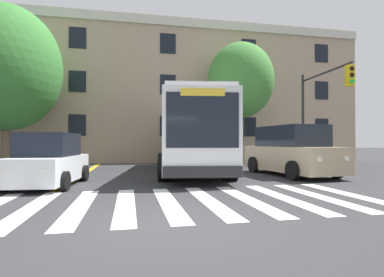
{
  "coord_description": "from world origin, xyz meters",
  "views": [
    {
      "loc": [
        -0.53,
        -5.34,
        1.48
      ],
      "look_at": [
        2.11,
        8.03,
        1.63
      ],
      "focal_mm": 28.0,
      "sensor_mm": 36.0,
      "label": 1
    }
  ],
  "objects_px": {
    "street_tree_curbside_large": "(240,81)",
    "street_tree_curbside_small": "(6,68)",
    "city_bus": "(192,135)",
    "car_white_near_lane": "(49,162)",
    "car_tan_far_lane": "(291,152)",
    "traffic_light_near_corner": "(320,99)"
  },
  "relations": [
    {
      "from": "street_tree_curbside_large",
      "to": "street_tree_curbside_small",
      "type": "bearing_deg",
      "value": -176.36
    },
    {
      "from": "city_bus",
      "to": "car_white_near_lane",
      "type": "xyz_separation_m",
      "value": [
        -5.64,
        -3.57,
        -1.01
      ]
    },
    {
      "from": "car_white_near_lane",
      "to": "street_tree_curbside_large",
      "type": "bearing_deg",
      "value": 39.11
    },
    {
      "from": "car_tan_far_lane",
      "to": "city_bus",
      "type": "bearing_deg",
      "value": 151.42
    },
    {
      "from": "city_bus",
      "to": "car_tan_far_lane",
      "type": "height_order",
      "value": "city_bus"
    },
    {
      "from": "traffic_light_near_corner",
      "to": "street_tree_curbside_small",
      "type": "distance_m",
      "value": 17.29
    },
    {
      "from": "street_tree_curbside_small",
      "to": "traffic_light_near_corner",
      "type": "bearing_deg",
      "value": -10.24
    },
    {
      "from": "car_white_near_lane",
      "to": "street_tree_curbside_small",
      "type": "xyz_separation_m",
      "value": [
        -4.01,
        7.05,
        4.69
      ]
    },
    {
      "from": "city_bus",
      "to": "street_tree_curbside_large",
      "type": "height_order",
      "value": "street_tree_curbside_large"
    },
    {
      "from": "traffic_light_near_corner",
      "to": "street_tree_curbside_small",
      "type": "relative_size",
      "value": 0.63
    },
    {
      "from": "traffic_light_near_corner",
      "to": "street_tree_curbside_small",
      "type": "height_order",
      "value": "street_tree_curbside_small"
    },
    {
      "from": "car_white_near_lane",
      "to": "traffic_light_near_corner",
      "type": "relative_size",
      "value": 0.7
    },
    {
      "from": "car_white_near_lane",
      "to": "traffic_light_near_corner",
      "type": "distance_m",
      "value": 13.87
    },
    {
      "from": "city_bus",
      "to": "street_tree_curbside_large",
      "type": "distance_m",
      "value": 7.04
    },
    {
      "from": "city_bus",
      "to": "street_tree_curbside_small",
      "type": "bearing_deg",
      "value": 160.15
    },
    {
      "from": "car_white_near_lane",
      "to": "traffic_light_near_corner",
      "type": "bearing_deg",
      "value": 17.15
    },
    {
      "from": "city_bus",
      "to": "street_tree_curbside_large",
      "type": "bearing_deg",
      "value": 46.64
    },
    {
      "from": "city_bus",
      "to": "car_tan_far_lane",
      "type": "relative_size",
      "value": 2.12
    },
    {
      "from": "car_tan_far_lane",
      "to": "car_white_near_lane",
      "type": "bearing_deg",
      "value": -171.93
    },
    {
      "from": "car_white_near_lane",
      "to": "street_tree_curbside_large",
      "type": "height_order",
      "value": "street_tree_curbside_large"
    },
    {
      "from": "car_white_near_lane",
      "to": "car_tan_far_lane",
      "type": "relative_size",
      "value": 0.76
    },
    {
      "from": "city_bus",
      "to": "car_white_near_lane",
      "type": "bearing_deg",
      "value": -147.65
    }
  ]
}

